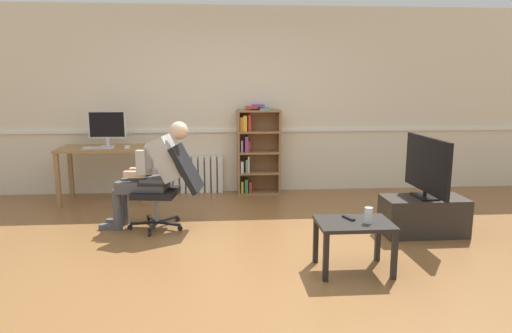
{
  "coord_description": "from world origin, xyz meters",
  "views": [
    {
      "loc": [
        -0.25,
        -4.25,
        1.66
      ],
      "look_at": [
        0.15,
        0.85,
        0.7
      ],
      "focal_mm": 32.6,
      "sensor_mm": 36.0,
      "label": 1
    }
  ],
  "objects_px": {
    "computer_mouse": "(127,147)",
    "person_seated": "(153,172)",
    "office_chair": "(170,183)",
    "drinking_glass": "(369,215)",
    "computer_desk": "(105,155)",
    "tv_screen": "(427,166)",
    "spare_remote": "(349,218)",
    "bookshelf": "(256,150)",
    "imac_monitor": "(107,126)",
    "keyboard": "(98,148)",
    "radiator": "(195,175)",
    "tv_stand": "(423,216)",
    "coffee_table": "(354,229)"
  },
  "relations": [
    {
      "from": "keyboard",
      "to": "person_seated",
      "type": "height_order",
      "value": "person_seated"
    },
    {
      "from": "bookshelf",
      "to": "person_seated",
      "type": "bearing_deg",
      "value": -129.37
    },
    {
      "from": "tv_screen",
      "to": "drinking_glass",
      "type": "height_order",
      "value": "tv_screen"
    },
    {
      "from": "tv_screen",
      "to": "spare_remote",
      "type": "relative_size",
      "value": 6.39
    },
    {
      "from": "keyboard",
      "to": "office_chair",
      "type": "bearing_deg",
      "value": -47.43
    },
    {
      "from": "computer_desk",
      "to": "person_seated",
      "type": "bearing_deg",
      "value": -56.77
    },
    {
      "from": "computer_desk",
      "to": "drinking_glass",
      "type": "height_order",
      "value": "computer_desk"
    },
    {
      "from": "office_chair",
      "to": "computer_mouse",
      "type": "bearing_deg",
      "value": -141.37
    },
    {
      "from": "radiator",
      "to": "person_seated",
      "type": "height_order",
      "value": "person_seated"
    },
    {
      "from": "keyboard",
      "to": "coffee_table",
      "type": "bearing_deg",
      "value": -41.71
    },
    {
      "from": "keyboard",
      "to": "computer_mouse",
      "type": "bearing_deg",
      "value": 3.06
    },
    {
      "from": "computer_desk",
      "to": "bookshelf",
      "type": "bearing_deg",
      "value": 7.89
    },
    {
      "from": "computer_desk",
      "to": "tv_screen",
      "type": "bearing_deg",
      "value": -24.48
    },
    {
      "from": "computer_mouse",
      "to": "tv_stand",
      "type": "height_order",
      "value": "computer_mouse"
    },
    {
      "from": "bookshelf",
      "to": "office_chair",
      "type": "relative_size",
      "value": 1.36
    },
    {
      "from": "keyboard",
      "to": "drinking_glass",
      "type": "xyz_separation_m",
      "value": [
        2.88,
        -2.52,
        -0.25
      ]
    },
    {
      "from": "computer_mouse",
      "to": "person_seated",
      "type": "relative_size",
      "value": 0.08
    },
    {
      "from": "bookshelf",
      "to": "drinking_glass",
      "type": "height_order",
      "value": "bookshelf"
    },
    {
      "from": "radiator",
      "to": "spare_remote",
      "type": "bearing_deg",
      "value": -62.79
    },
    {
      "from": "computer_desk",
      "to": "keyboard",
      "type": "xyz_separation_m",
      "value": [
        -0.04,
        -0.14,
        0.12
      ]
    },
    {
      "from": "spare_remote",
      "to": "office_chair",
      "type": "bearing_deg",
      "value": 123.13
    },
    {
      "from": "bookshelf",
      "to": "radiator",
      "type": "xyz_separation_m",
      "value": [
        -0.89,
        0.1,
        -0.37
      ]
    },
    {
      "from": "person_seated",
      "to": "office_chair",
      "type": "bearing_deg",
      "value": 90.0
    },
    {
      "from": "bookshelf",
      "to": "person_seated",
      "type": "relative_size",
      "value": 1.08
    },
    {
      "from": "person_seated",
      "to": "drinking_glass",
      "type": "bearing_deg",
      "value": 63.67
    },
    {
      "from": "office_chair",
      "to": "coffee_table",
      "type": "bearing_deg",
      "value": 60.83
    },
    {
      "from": "imac_monitor",
      "to": "tv_screen",
      "type": "relative_size",
      "value": 0.53
    },
    {
      "from": "drinking_glass",
      "to": "office_chair",
      "type": "bearing_deg",
      "value": 143.14
    },
    {
      "from": "spare_remote",
      "to": "tv_screen",
      "type": "bearing_deg",
      "value": 16.87
    },
    {
      "from": "office_chair",
      "to": "tv_stand",
      "type": "distance_m",
      "value": 2.81
    },
    {
      "from": "computer_mouse",
      "to": "radiator",
      "type": "xyz_separation_m",
      "value": [
        0.87,
        0.51,
        -0.5
      ]
    },
    {
      "from": "computer_mouse",
      "to": "bookshelf",
      "type": "height_order",
      "value": "bookshelf"
    },
    {
      "from": "computer_mouse",
      "to": "person_seated",
      "type": "height_order",
      "value": "person_seated"
    },
    {
      "from": "computer_desk",
      "to": "keyboard",
      "type": "distance_m",
      "value": 0.19
    },
    {
      "from": "office_chair",
      "to": "drinking_glass",
      "type": "xyz_separation_m",
      "value": [
        1.83,
        -1.37,
        -0.0
      ]
    },
    {
      "from": "bookshelf",
      "to": "office_chair",
      "type": "height_order",
      "value": "bookshelf"
    },
    {
      "from": "imac_monitor",
      "to": "keyboard",
      "type": "xyz_separation_m",
      "value": [
        -0.08,
        -0.22,
        -0.27
      ]
    },
    {
      "from": "tv_stand",
      "to": "tv_screen",
      "type": "xyz_separation_m",
      "value": [
        0.0,
        0.0,
        0.55
      ]
    },
    {
      "from": "keyboard",
      "to": "tv_screen",
      "type": "height_order",
      "value": "tv_screen"
    },
    {
      "from": "computer_desk",
      "to": "tv_screen",
      "type": "relative_size",
      "value": 1.25
    },
    {
      "from": "computer_mouse",
      "to": "coffee_table",
      "type": "distance_m",
      "value": 3.48
    },
    {
      "from": "tv_screen",
      "to": "coffee_table",
      "type": "height_order",
      "value": "tv_screen"
    },
    {
      "from": "radiator",
      "to": "office_chair",
      "type": "xyz_separation_m",
      "value": [
        -0.19,
        -1.67,
        0.25
      ]
    },
    {
      "from": "keyboard",
      "to": "drinking_glass",
      "type": "height_order",
      "value": "keyboard"
    },
    {
      "from": "computer_desk",
      "to": "spare_remote",
      "type": "height_order",
      "value": "computer_desk"
    },
    {
      "from": "radiator",
      "to": "spare_remote",
      "type": "height_order",
      "value": "radiator"
    },
    {
      "from": "tv_screen",
      "to": "imac_monitor",
      "type": "bearing_deg",
      "value": 63.1
    },
    {
      "from": "tv_stand",
      "to": "coffee_table",
      "type": "distance_m",
      "value": 1.38
    },
    {
      "from": "coffee_table",
      "to": "tv_screen",
      "type": "bearing_deg",
      "value": 40.84
    },
    {
      "from": "computer_desk",
      "to": "computer_mouse",
      "type": "xyz_separation_m",
      "value": [
        0.33,
        -0.12,
        0.13
      ]
    }
  ]
}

